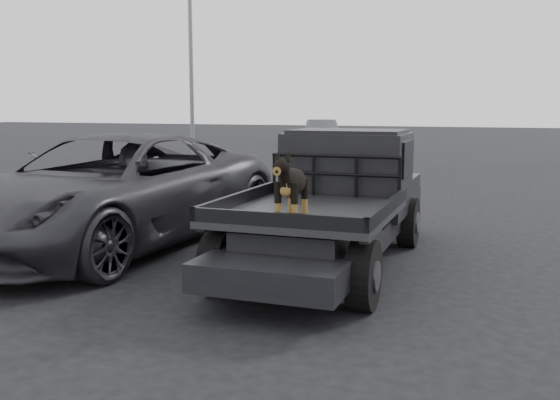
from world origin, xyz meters
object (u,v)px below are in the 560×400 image
(distant_car_a, at_px, (322,133))
(parked_suv, at_px, (112,190))
(dog, at_px, (292,188))
(flatbed_ute, at_px, (330,232))

(distant_car_a, bearing_deg, parked_suv, -104.48)
(dog, distance_m, distant_car_a, 27.45)
(flatbed_ute, height_order, distant_car_a, distant_car_a)
(parked_suv, bearing_deg, distant_car_a, 102.96)
(distant_car_a, bearing_deg, flatbed_ute, -96.80)
(flatbed_ute, relative_size, parked_suv, 0.87)
(flatbed_ute, bearing_deg, dog, -87.80)
(flatbed_ute, distance_m, parked_suv, 3.50)
(flatbed_ute, height_order, dog, dog)
(flatbed_ute, distance_m, dog, 2.00)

